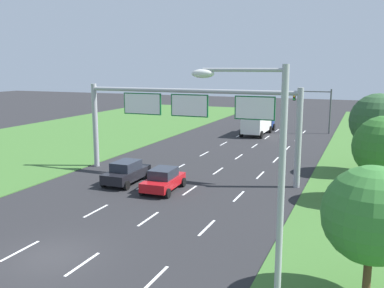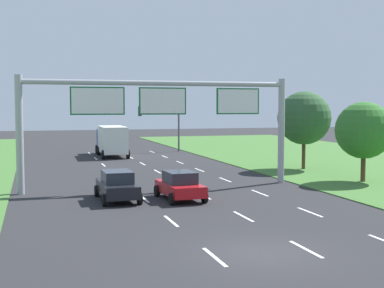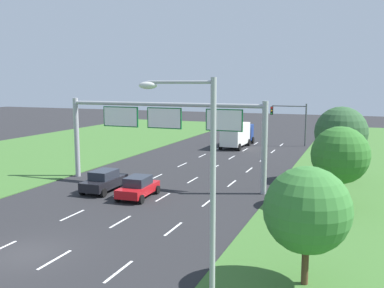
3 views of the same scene
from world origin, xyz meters
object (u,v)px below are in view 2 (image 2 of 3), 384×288
(sign_gantry, at_px, (161,110))
(car_lead_silver, at_px, (117,185))
(box_truck, at_px, (111,140))
(traffic_light_mast, at_px, (162,118))
(car_near_red, at_px, (180,185))
(roadside_tree_far, at_px, (304,118))
(roadside_tree_mid, at_px, (364,130))

(sign_gantry, bearing_deg, car_lead_silver, -132.76)
(box_truck, relative_size, sign_gantry, 0.47)
(traffic_light_mast, bearing_deg, box_truck, -149.87)
(car_lead_silver, bearing_deg, box_truck, 81.98)
(car_near_red, distance_m, roadside_tree_far, 17.47)
(car_near_red, bearing_deg, box_truck, 87.11)
(car_lead_silver, distance_m, sign_gantry, 6.47)
(car_near_red, xyz_separation_m, roadside_tree_mid, (13.71, 2.93, 2.75))
(car_lead_silver, distance_m, box_truck, 26.39)
(car_near_red, relative_size, box_truck, 0.49)
(car_near_red, height_order, roadside_tree_far, roadside_tree_far)
(car_lead_silver, xyz_separation_m, roadside_tree_mid, (17.08, 2.18, 2.72))
(car_near_red, height_order, car_lead_silver, car_lead_silver)
(car_near_red, xyz_separation_m, sign_gantry, (0.01, 4.40, 4.16))
(car_lead_silver, bearing_deg, car_near_red, -13.14)
(car_lead_silver, distance_m, roadside_tree_far, 19.78)
(car_near_red, relative_size, traffic_light_mast, 0.72)
(box_truck, distance_m, roadside_tree_mid, 27.68)
(traffic_light_mast, xyz_separation_m, roadside_tree_mid, (7.40, -27.63, -0.33))
(roadside_tree_mid, bearing_deg, traffic_light_mast, 105.00)
(car_lead_silver, height_order, roadside_tree_far, roadside_tree_far)
(car_lead_silver, bearing_deg, traffic_light_mast, 71.38)
(sign_gantry, bearing_deg, box_truck, 89.98)
(car_near_red, bearing_deg, sign_gantry, 87.00)
(traffic_light_mast, bearing_deg, roadside_tree_mid, -75.00)
(box_truck, bearing_deg, sign_gantry, -89.21)
(box_truck, relative_size, roadside_tree_far, 1.27)
(traffic_light_mast, xyz_separation_m, roadside_tree_far, (7.09, -19.89, 0.34))
(traffic_light_mast, height_order, roadside_tree_mid, traffic_light_mast)
(car_lead_silver, bearing_deg, roadside_tree_mid, 6.63)
(roadside_tree_mid, bearing_deg, sign_gantry, 173.86)
(traffic_light_mast, bearing_deg, roadside_tree_far, -70.38)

